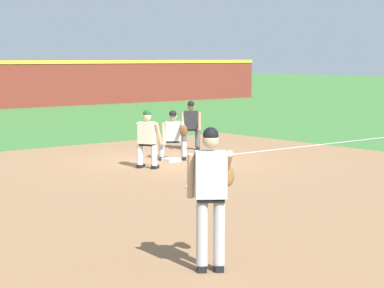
{
  "coord_description": "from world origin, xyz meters",
  "views": [
    {
      "loc": [
        -12.01,
        -15.42,
        2.73
      ],
      "look_at": [
        -4.12,
        -5.86,
        1.29
      ],
      "focal_mm": 70.0,
      "sensor_mm": 36.0,
      "label": 1
    }
  ],
  "objects_px": {
    "baseball": "(187,187)",
    "first_baseman": "(174,133)",
    "pitcher": "(212,190)",
    "first_base_bag": "(171,160)",
    "baserunner": "(147,137)",
    "umpire": "(191,123)"
  },
  "relations": [
    {
      "from": "pitcher",
      "to": "first_base_bag",
      "type": "bearing_deg",
      "value": 54.98
    },
    {
      "from": "first_base_bag",
      "to": "baseball",
      "type": "height_order",
      "value": "first_base_bag"
    },
    {
      "from": "first_baseman",
      "to": "baserunner",
      "type": "height_order",
      "value": "baserunner"
    },
    {
      "from": "baseball",
      "to": "baserunner",
      "type": "relative_size",
      "value": 0.05
    },
    {
      "from": "first_baseman",
      "to": "pitcher",
      "type": "bearing_deg",
      "value": -125.48
    },
    {
      "from": "baserunner",
      "to": "pitcher",
      "type": "bearing_deg",
      "value": -120.92
    },
    {
      "from": "baseball",
      "to": "baserunner",
      "type": "distance_m",
      "value": 3.1
    },
    {
      "from": "first_baseman",
      "to": "umpire",
      "type": "distance_m",
      "value": 2.34
    },
    {
      "from": "baseball",
      "to": "baserunner",
      "type": "xyz_separation_m",
      "value": [
        1.02,
        2.82,
        0.76
      ]
    },
    {
      "from": "baseball",
      "to": "first_baseman",
      "type": "height_order",
      "value": "first_baseman"
    },
    {
      "from": "first_base_bag",
      "to": "umpire",
      "type": "bearing_deg",
      "value": 38.72
    },
    {
      "from": "baseball",
      "to": "baserunner",
      "type": "height_order",
      "value": "baserunner"
    },
    {
      "from": "baseball",
      "to": "pitcher",
      "type": "bearing_deg",
      "value": -126.29
    },
    {
      "from": "first_base_bag",
      "to": "baseball",
      "type": "bearing_deg",
      "value": -123.11
    },
    {
      "from": "first_base_bag",
      "to": "pitcher",
      "type": "bearing_deg",
      "value": -125.02
    },
    {
      "from": "first_base_bag",
      "to": "umpire",
      "type": "xyz_separation_m",
      "value": [
        2.0,
        1.6,
        0.75
      ]
    },
    {
      "from": "baseball",
      "to": "pitcher",
      "type": "distance_m",
      "value": 6.2
    },
    {
      "from": "baseball",
      "to": "first_baseman",
      "type": "relative_size",
      "value": 0.06
    },
    {
      "from": "pitcher",
      "to": "umpire",
      "type": "bearing_deg",
      "value": 51.74
    },
    {
      "from": "first_base_bag",
      "to": "first_baseman",
      "type": "xyz_separation_m",
      "value": [
        0.19,
        0.12,
        0.69
      ]
    },
    {
      "from": "baserunner",
      "to": "umpire",
      "type": "height_order",
      "value": "same"
    },
    {
      "from": "baseball",
      "to": "umpire",
      "type": "bearing_deg",
      "value": 49.91
    }
  ]
}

